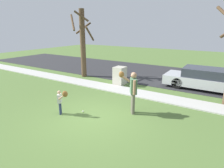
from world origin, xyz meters
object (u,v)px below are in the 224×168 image
parked_sedan_silver (206,79)px  street_tree_far (83,42)px  utility_cabinet (120,76)px  person_child (61,99)px  person_adult (132,89)px  baseball (83,111)px

parked_sedan_silver → street_tree_far: bearing=10.4°
utility_cabinet → street_tree_far: 3.85m
person_child → utility_cabinet: bearing=57.8°
person_adult → street_tree_far: bearing=-66.8°
baseball → street_tree_far: street_tree_far is taller
person_adult → person_child: (-2.39, -1.67, -0.39)m
person_child → street_tree_far: 6.69m
person_adult → baseball: size_ratio=24.03×
utility_cabinet → street_tree_far: street_tree_far is taller
baseball → utility_cabinet: utility_cabinet is taller
person_adult → person_child: person_adult is taller
person_adult → parked_sedan_silver: (2.20, 5.24, -0.47)m
utility_cabinet → parked_sedan_silver: 5.09m
utility_cabinet → baseball: bearing=-80.5°
baseball → utility_cabinet: size_ratio=0.07×
person_adult → street_tree_far: size_ratio=0.37×
person_adult → street_tree_far: street_tree_far is taller
street_tree_far → parked_sedan_silver: street_tree_far is taller
person_child → utility_cabinet: size_ratio=0.95×
street_tree_far → person_child: bearing=-57.7°
utility_cabinet → parked_sedan_silver: parked_sedan_silver is taller
street_tree_far → baseball: bearing=-50.1°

